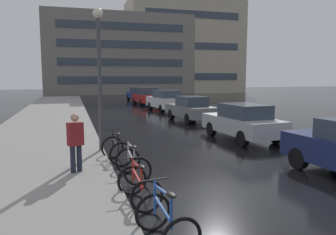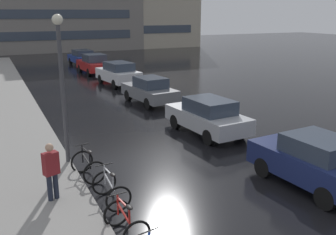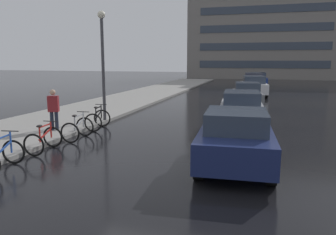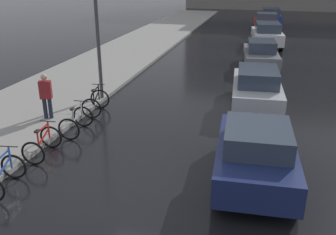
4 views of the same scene
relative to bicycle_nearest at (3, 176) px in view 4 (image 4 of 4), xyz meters
name	(u,v)px [view 4 (image 4 of 4)]	position (x,y,z in m)	size (l,w,h in m)	color
ground_plane	(142,189)	(3.27, 0.91, -0.39)	(140.00, 140.00, 0.00)	black
sidewalk_kerb	(95,71)	(-2.73, 10.91, -0.32)	(4.80, 60.00, 0.14)	gray
bicycle_nearest	(3,176)	(0.00, 0.00, 0.00)	(0.86, 1.23, 0.98)	black
bicycle_second	(42,144)	(-0.07, 1.84, 0.00)	(0.81, 1.21, 0.92)	black
bicycle_third	(76,122)	(0.10, 3.57, 0.02)	(0.81, 1.22, 0.97)	black
bicycle_farthest	(96,103)	(-0.07, 5.42, 0.03)	(0.90, 1.21, 1.01)	black
car_navy	(256,154)	(5.93, 1.97, 0.41)	(2.15, 3.91, 1.58)	navy
car_silver	(257,87)	(5.70, 7.71, 0.40)	(2.12, 4.25, 1.56)	#B2B5BA
car_grey	(261,54)	(5.64, 13.95, 0.38)	(2.12, 4.17, 1.54)	slate
car_white	(267,34)	(5.84, 20.22, 0.45)	(2.34, 4.23, 1.65)	silver
car_red	(266,23)	(5.65, 26.23, 0.43)	(2.17, 4.33, 1.66)	#AD1919
car_blue	(271,16)	(5.96, 31.89, 0.38)	(2.19, 4.15, 1.49)	navy
pedestrian	(46,95)	(-1.33, 4.21, 0.60)	(0.46, 0.36, 1.75)	#1E2333
streetlamp	(97,24)	(-0.43, 6.77, 2.73)	(0.34, 0.34, 5.03)	#424247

